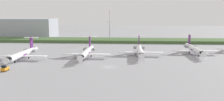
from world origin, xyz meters
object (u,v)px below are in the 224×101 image
regional_jet_third (86,52)px  antenna_mast (110,29)px  regional_jet_second (23,54)px  regional_jet_fourth (140,50)px  regional_jet_fifth (194,49)px  baggage_tug (5,68)px

regional_jet_third → antenna_mast: antenna_mast is taller
regional_jet_second → regional_jet_fourth: same height
regional_jet_fifth → baggage_tug: bearing=-152.6°
regional_jet_second → regional_jet_fourth: bearing=13.6°
regional_jet_third → regional_jet_fourth: same height
regional_jet_third → regional_jet_fourth: (25.51, 6.62, 0.00)m
regional_jet_fourth → regional_jet_fifth: bearing=12.4°
regional_jet_fourth → antenna_mast: size_ratio=1.40×
regional_jet_second → regional_jet_fifth: bearing=13.2°
antenna_mast → regional_jet_second: bearing=-118.8°
regional_jet_fifth → baggage_tug: (-78.93, -40.92, -1.53)m
regional_jet_second → regional_jet_third: same height
antenna_mast → baggage_tug: bearing=-110.6°
regional_jet_fourth → regional_jet_fifth: same height
regional_jet_fourth → regional_jet_fifth: (28.07, 6.16, 0.00)m
regional_jet_third → regional_jet_fourth: size_ratio=1.00×
regional_jet_fourth → baggage_tug: bearing=-145.7°
regional_jet_third → baggage_tug: regional_jet_third is taller
regional_jet_second → antenna_mast: bearing=61.2°
antenna_mast → regional_jet_fifth: bearing=-43.4°
baggage_tug → regional_jet_fourth: bearing=34.3°
regional_jet_third → regional_jet_fifth: same height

